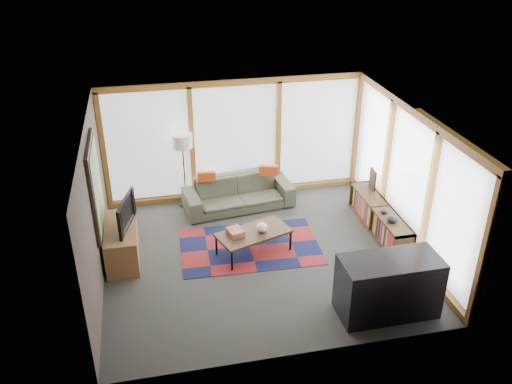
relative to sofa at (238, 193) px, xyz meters
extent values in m
plane|color=#31312E|center=(0.06, -1.87, -0.33)|extent=(5.50, 5.50, 0.00)
cube|color=#3B322B|center=(-2.69, -1.87, 0.97)|extent=(0.04, 5.00, 2.60)
cube|color=#3B322B|center=(0.06, -4.37, 0.97)|extent=(5.50, 0.04, 2.60)
cube|color=silver|center=(0.06, -1.87, 2.27)|extent=(5.50, 5.00, 0.04)
cube|color=white|center=(0.06, 0.60, 0.97)|extent=(5.30, 0.02, 2.35)
cube|color=white|center=(2.78, -1.87, 0.97)|extent=(0.02, 4.80, 2.35)
cube|color=black|center=(-2.66, -1.57, 1.22)|extent=(0.05, 1.35, 1.55)
cube|color=yellow|center=(-2.63, -1.57, 1.22)|extent=(0.02, 1.20, 1.40)
cube|color=maroon|center=(-0.07, -1.54, -0.32)|extent=(2.61, 1.73, 0.01)
imported|color=#383C2D|center=(0.00, 0.00, 0.00)|extent=(2.35, 1.15, 0.66)
cube|color=#AF4013|center=(-0.65, 0.04, 0.43)|extent=(0.37, 0.13, 0.20)
cube|color=#AF4013|center=(0.65, 0.05, 0.44)|extent=(0.40, 0.21, 0.21)
cube|color=#945937|center=(-0.38, -1.75, 0.16)|extent=(0.32, 0.36, 0.10)
ellipsoid|color=beige|center=(0.11, -1.76, 0.20)|extent=(0.25, 0.25, 0.18)
ellipsoid|color=black|center=(2.46, -2.08, 0.27)|extent=(0.25, 0.25, 0.11)
ellipsoid|color=black|center=(2.44, -1.76, 0.25)|extent=(0.17, 0.17, 0.07)
cube|color=black|center=(2.63, -0.74, 0.42)|extent=(0.06, 0.30, 0.40)
cube|color=brown|center=(-2.37, -1.44, 0.00)|extent=(0.55, 1.32, 0.66)
imported|color=black|center=(-2.31, -1.44, 0.61)|extent=(0.36, 0.96, 0.55)
cube|color=black|center=(1.63, -3.77, 0.15)|extent=(1.52, 0.72, 0.96)
camera|label=1|loc=(-1.73, -9.84, 5.24)|focal=38.00mm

